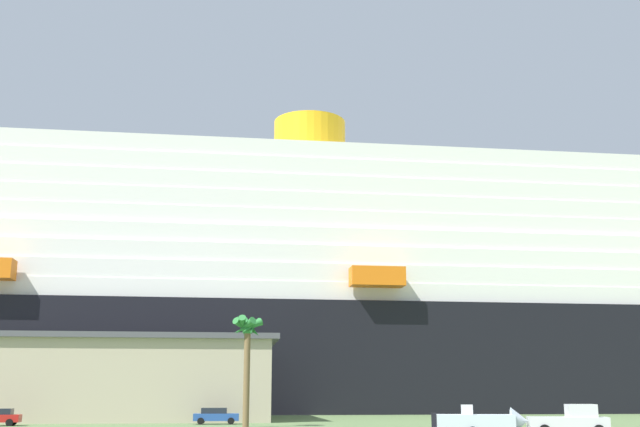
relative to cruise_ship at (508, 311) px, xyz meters
name	(u,v)px	position (x,y,z in m)	size (l,w,h in m)	color
ground_plane	(398,418)	(-26.99, -34.49, -16.89)	(600.00, 600.00, 0.00)	#567042
cruise_ship	(508,311)	(0.00, 0.00, 0.00)	(281.66, 43.64, 60.44)	black
terminal_building	(93,379)	(-63.41, -35.54, -12.27)	(42.30, 25.65, 9.19)	#B7A88C
pickup_truck	(571,421)	(-22.48, -74.20, -15.85)	(5.90, 3.23, 2.20)	silver
small_boat_on_trailer	(486,421)	(-28.43, -72.85, -15.93)	(7.79, 3.47, 2.15)	#595960
palm_tree	(247,337)	(-45.80, -58.09, -8.90)	(2.98, 3.07, 9.98)	brown
parked_car_blue_suv	(216,416)	(-48.67, -50.28, -16.06)	(4.49, 2.04, 1.58)	#264C99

